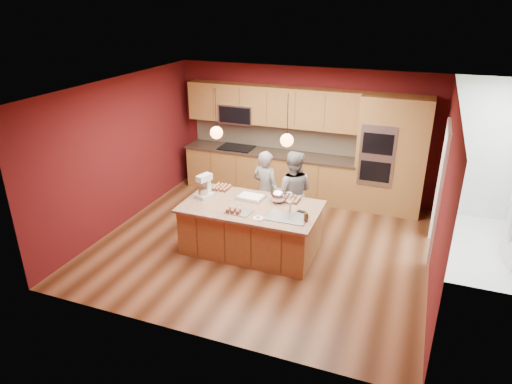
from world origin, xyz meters
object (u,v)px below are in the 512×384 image
at_px(island, 252,228).
at_px(stand_mixer, 205,187).
at_px(person_right, 292,193).
at_px(mixing_bowl, 278,196).
at_px(person_left, 265,190).

xyz_separation_m(island, stand_mixer, (-0.88, 0.05, 0.58)).
xyz_separation_m(person_right, stand_mixer, (-1.31, -0.83, 0.23)).
xyz_separation_m(person_right, mixing_bowl, (-0.07, -0.59, 0.17)).
relative_size(person_left, mixing_bowl, 5.35).
xyz_separation_m(person_left, stand_mixer, (-0.80, -0.83, 0.26)).
relative_size(person_left, stand_mixer, 3.71).
bearing_deg(person_left, island, 109.54).
height_order(person_right, mixing_bowl, person_right).
height_order(island, person_right, person_right).
relative_size(island, stand_mixer, 5.60).
bearing_deg(person_right, mixing_bowl, 72.18).
distance_m(island, person_left, 0.94).
bearing_deg(stand_mixer, person_left, 64.32).
distance_m(island, person_right, 1.04).
relative_size(person_right, stand_mixer, 3.85).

